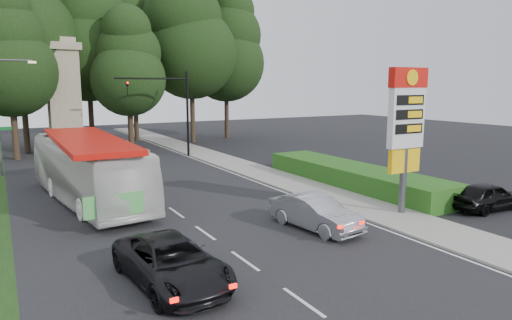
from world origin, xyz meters
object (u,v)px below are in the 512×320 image
traffic_signal_mast (172,102)px  monument (64,96)px  gas_station_pylon (406,121)px  transit_bus (88,170)px  parked_car_black (488,196)px  sedan_silver (315,212)px  suv_charcoal (171,262)px

traffic_signal_mast → monument: monument is taller
gas_station_pylon → transit_bus: gas_station_pylon is taller
parked_car_black → transit_bus: bearing=60.2°
transit_bus → parked_car_black: size_ratio=3.00×
traffic_signal_mast → sedan_silver: bearing=-93.6°
sedan_silver → parked_car_black: (9.18, -1.74, -0.03)m
sedan_silver → suv_charcoal: (-7.12, -2.22, -0.03)m
gas_station_pylon → sedan_silver: (-4.88, 0.25, -3.72)m
gas_station_pylon → parked_car_black: size_ratio=1.68×
gas_station_pylon → sedan_silver: 6.14m
monument → suv_charcoal: bearing=-91.5°
suv_charcoal → parked_car_black: 16.31m
monument → suv_charcoal: size_ratio=1.98×
transit_bus → suv_charcoal: size_ratio=2.42×
transit_bus → parked_car_black: transit_bus is taller
sedan_silver → parked_car_black: size_ratio=1.09×
transit_bus → suv_charcoal: transit_bus is taller
monument → parked_car_black: bearing=-62.3°
gas_station_pylon → parked_car_black: bearing=-19.2°
monument → transit_bus: bearing=-93.9°
monument → suv_charcoal: monument is taller
monument → parked_car_black: monument is taller
parked_car_black → suv_charcoal: bearing=95.8°
parked_car_black → sedan_silver: bearing=83.4°
suv_charcoal → gas_station_pylon: bearing=4.2°
gas_station_pylon → traffic_signal_mast: traffic_signal_mast is taller
traffic_signal_mast → monument: bearing=142.0°
transit_bus → parked_car_black: 20.18m
sedan_silver → traffic_signal_mast: bearing=78.4°
suv_charcoal → traffic_signal_mast: bearing=65.4°
monument → transit_bus: monument is taller
traffic_signal_mast → sedan_silver: traffic_signal_mast is taller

